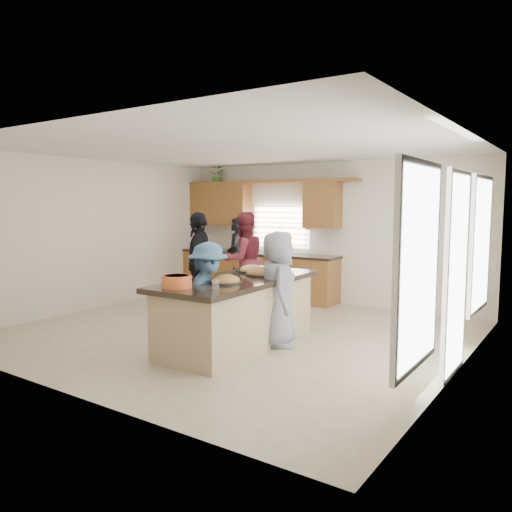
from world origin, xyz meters
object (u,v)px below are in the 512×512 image
Objects in this scene: woman_left_back at (236,256)px; woman_left_front at (199,265)px; woman_left_mid at (244,260)px; island at (238,314)px; salad_bowl at (177,281)px; woman_right_back at (208,298)px; woman_right_front at (278,289)px.

woman_left_back is 2.19m from woman_left_front.
woman_left_back is at bearing -111.54° from woman_left_mid.
woman_left_front is at bearing 15.57° from woman_left_mid.
salad_bowl is (-0.15, -1.06, 0.58)m from island.
salad_bowl is at bearing 0.00° from woman_left_back.
woman_right_back is 0.92× the size of woman_right_front.
island is 0.65m from woman_right_front.
salad_bowl is 0.23× the size of woman_right_front.
island is at bearing 86.59° from woman_right_front.
salad_bowl is at bearing 119.63° from woman_right_front.
woman_right_back reaches higher than island.
island is at bearing 21.64° from woman_left_front.
island is 1.84× the size of woman_right_back.
salad_bowl is 0.62m from woman_right_back.
woman_right_front is at bearing 30.97° from island.
woman_left_mid is at bearing 135.04° from woman_left_front.
woman_left_front reaches higher than woman_right_back.
woman_right_front is (0.61, 1.36, -0.23)m from salad_bowl.
woman_right_back is at bearing 8.82° from woman_left_front.
salad_bowl is at bearing 47.51° from woman_left_mid.
island is 1.50× the size of woman_left_mid.
salad_bowl is 0.22× the size of woman_left_back.
woman_right_back is (1.52, -1.59, -0.18)m from woman_left_front.
woman_left_mid is (-1.29, 3.22, -0.13)m from salad_bowl.
woman_right_front is at bearing -53.51° from woman_right_back.
woman_right_back is (2.25, -3.66, -0.10)m from woman_left_back.
woman_right_back is (-0.11, -0.51, 0.29)m from island.
woman_right_back is at bearing 3.88° from woman_left_back.
island is at bearing -30.22° from woman_right_back.
woman_left_mid is at bearing 8.31° from woman_right_back.
woman_right_front is (2.10, -0.78, -0.12)m from woman_left_front.
woman_right_back is (0.04, 0.55, -0.30)m from salad_bowl.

